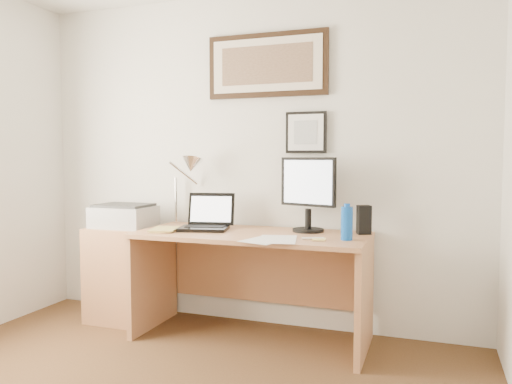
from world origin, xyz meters
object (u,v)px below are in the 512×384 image
at_px(desk, 255,264).
at_px(side_cabinet, 124,274).
at_px(lcd_monitor, 308,190).
at_px(water_bottle, 347,223).
at_px(book, 152,229).
at_px(printer, 124,216).
at_px(laptop, 206,221).

bearing_deg(desk, side_cabinet, -178.11).
bearing_deg(lcd_monitor, desk, -165.76).
height_order(water_bottle, desk, water_bottle).
distance_m(side_cabinet, desk, 1.08).
bearing_deg(book, side_cabinet, 152.06).
height_order(water_bottle, book, water_bottle).
distance_m(side_cabinet, printer, 0.45).
bearing_deg(lcd_monitor, laptop, -169.54).
distance_m(side_cabinet, book, 0.58).
xyz_separation_m(side_cabinet, printer, (-0.00, 0.01, 0.45)).
distance_m(book, lcd_monitor, 1.14).
height_order(side_cabinet, printer, printer).
relative_size(water_bottle, laptop, 0.55).
distance_m(water_bottle, desk, 0.77).
height_order(water_bottle, laptop, laptop).
height_order(desk, printer, printer).
relative_size(desk, printer, 3.64).
height_order(water_bottle, printer, water_bottle).
distance_m(laptop, lcd_monitor, 0.77).
height_order(book, printer, printer).
bearing_deg(water_bottle, printer, 175.27).
relative_size(water_bottle, lcd_monitor, 0.41).
bearing_deg(side_cabinet, printer, 93.49).
xyz_separation_m(side_cabinet, laptop, (0.71, -0.01, 0.44)).
distance_m(side_cabinet, water_bottle, 1.81).
height_order(lcd_monitor, printer, lcd_monitor).
bearing_deg(water_bottle, lcd_monitor, 140.59).
bearing_deg(book, desk, 18.66).
height_order(side_cabinet, water_bottle, water_bottle).
bearing_deg(printer, book, -29.42).
xyz_separation_m(water_bottle, laptop, (-1.03, 0.13, -0.05)).
distance_m(desk, laptop, 0.47).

